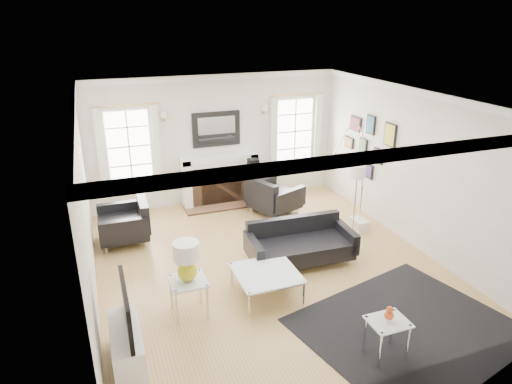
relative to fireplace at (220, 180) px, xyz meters
name	(u,v)px	position (x,y,z in m)	size (l,w,h in m)	color
floor	(266,262)	(0.00, -2.79, -0.54)	(6.00, 6.00, 0.00)	#A78146
back_wall	(216,140)	(0.00, 0.21, 0.86)	(5.50, 0.04, 2.80)	beige
front_wall	(373,282)	(0.00, -5.79, 0.86)	(5.50, 0.04, 2.80)	beige
left_wall	(85,209)	(-2.75, -2.79, 0.86)	(0.04, 6.00, 2.80)	beige
right_wall	(409,167)	(2.75, -2.79, 0.86)	(0.04, 6.00, 2.80)	beige
ceiling	(267,98)	(0.00, -2.79, 2.26)	(5.50, 6.00, 0.02)	white
crown_molding	(267,102)	(0.00, -2.79, 2.20)	(5.50, 6.00, 0.12)	white
fireplace	(220,180)	(0.00, 0.00, 0.00)	(1.70, 0.69, 1.11)	white
mantel_mirror	(216,129)	(0.00, 0.16, 1.11)	(1.05, 0.07, 0.75)	black
window_left	(129,146)	(-1.85, 0.16, 0.92)	(1.24, 0.15, 1.62)	white
window_right	(295,131)	(1.85, 0.16, 0.92)	(1.24, 0.15, 1.62)	white
gallery_wall	(368,142)	(2.72, -1.50, 0.99)	(0.04, 1.73, 1.29)	black
tv_unit	(127,342)	(-2.44, -4.49, -0.21)	(0.35, 1.00, 1.09)	white
area_rug	(408,328)	(1.16, -5.10, -0.54)	(2.72, 2.26, 0.01)	black
sofa	(299,244)	(0.55, -2.95, -0.22)	(1.83, 0.91, 0.58)	black
armchair_left	(127,223)	(-2.13, -1.20, -0.17)	(0.90, 0.99, 0.66)	black
armchair_right	(272,197)	(0.86, -0.95, -0.17)	(1.18, 1.24, 0.67)	black
coffee_table	(266,274)	(-0.36, -3.72, -0.17)	(0.91, 0.91, 0.41)	silver
side_table_left	(188,287)	(-1.53, -3.76, -0.10)	(0.50, 0.50, 0.55)	silver
nesting_table	(387,329)	(0.54, -5.44, -0.13)	(0.48, 0.40, 0.52)	silver
gourd_lamp	(187,259)	(-1.53, -3.76, 0.34)	(0.36, 0.36, 0.58)	gold
orange_vase	(389,314)	(0.54, -5.44, 0.08)	(0.12, 0.12, 0.18)	#B63F17
arc_floor_lamp	(348,181)	(1.51, -2.81, 0.74)	(1.68, 1.55, 2.37)	white
stick_floor_lamp	(357,175)	(1.91, -2.45, 0.69)	(0.29, 0.29, 1.42)	gold
speaker_tower	(253,183)	(0.64, -0.40, 0.00)	(0.22, 0.22, 1.08)	black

